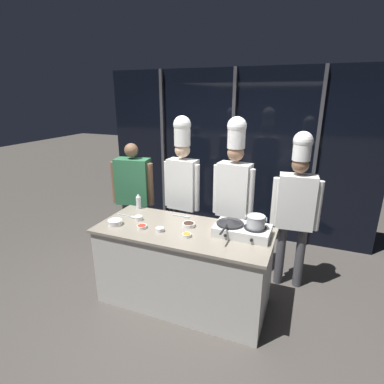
# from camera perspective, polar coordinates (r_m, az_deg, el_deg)

# --- Properties ---
(ground_plane) EXTENTS (24.00, 24.00, 0.00)m
(ground_plane) POSITION_cam_1_polar(r_m,az_deg,el_deg) (3.76, -1.52, -19.80)
(ground_plane) COLOR #47423D
(window_wall_back) EXTENTS (4.43, 0.09, 2.70)m
(window_wall_back) POSITION_cam_1_polar(r_m,az_deg,el_deg) (4.97, 7.75, 6.88)
(window_wall_back) COLOR black
(window_wall_back) RESTS_ON ground_plane
(demo_counter) EXTENTS (1.92, 0.84, 0.91)m
(demo_counter) POSITION_cam_1_polar(r_m,az_deg,el_deg) (3.49, -1.59, -13.87)
(demo_counter) COLOR beige
(demo_counter) RESTS_ON ground_plane
(portable_stove) EXTENTS (0.57, 0.35, 0.11)m
(portable_stove) POSITION_cam_1_polar(r_m,az_deg,el_deg) (3.17, 9.55, -7.21)
(portable_stove) COLOR silver
(portable_stove) RESTS_ON demo_counter
(frying_pan) EXTENTS (0.29, 0.50, 0.05)m
(frying_pan) POSITION_cam_1_polar(r_m,az_deg,el_deg) (3.16, 7.27, -5.56)
(frying_pan) COLOR #232326
(frying_pan) RESTS_ON portable_stove
(stock_pot) EXTENTS (0.22, 0.19, 0.12)m
(stock_pot) POSITION_cam_1_polar(r_m,az_deg,el_deg) (3.10, 12.06, -5.47)
(stock_pot) COLOR #B7BABF
(stock_pot) RESTS_ON portable_stove
(squeeze_bottle_clear) EXTENTS (0.06, 0.06, 0.20)m
(squeeze_bottle_clear) POSITION_cam_1_polar(r_m,az_deg,el_deg) (3.87, -10.17, -1.80)
(squeeze_bottle_clear) COLOR white
(squeeze_bottle_clear) RESTS_ON demo_counter
(prep_bowl_soy_glaze) EXTENTS (0.14, 0.14, 0.04)m
(prep_bowl_soy_glaze) POSITION_cam_1_polar(r_m,az_deg,el_deg) (3.33, -0.64, -6.18)
(prep_bowl_soy_glaze) COLOR white
(prep_bowl_soy_glaze) RESTS_ON demo_counter
(prep_bowl_carrots) EXTENTS (0.10, 0.10, 0.03)m
(prep_bowl_carrots) POSITION_cam_1_polar(r_m,az_deg,el_deg) (3.11, -1.00, -8.16)
(prep_bowl_carrots) COLOR white
(prep_bowl_carrots) RESTS_ON demo_counter
(prep_bowl_rice) EXTENTS (0.10, 0.10, 0.05)m
(prep_bowl_rice) POSITION_cam_1_polar(r_m,az_deg,el_deg) (3.54, -10.17, -4.86)
(prep_bowl_rice) COLOR white
(prep_bowl_rice) RESTS_ON demo_counter
(prep_bowl_garlic) EXTENTS (0.16, 0.16, 0.06)m
(prep_bowl_garlic) POSITION_cam_1_polar(r_m,az_deg,el_deg) (3.48, -14.45, -5.55)
(prep_bowl_garlic) COLOR white
(prep_bowl_garlic) RESTS_ON demo_counter
(prep_bowl_noodles) EXTENTS (0.09, 0.09, 0.04)m
(prep_bowl_noodles) POSITION_cam_1_polar(r_m,az_deg,el_deg) (3.24, -6.17, -7.06)
(prep_bowl_noodles) COLOR white
(prep_bowl_noodles) RESTS_ON demo_counter
(prep_bowl_chili_flakes) EXTENTS (0.11, 0.11, 0.03)m
(prep_bowl_chili_flakes) POSITION_cam_1_polar(r_m,az_deg,el_deg) (3.34, -9.54, -6.49)
(prep_bowl_chili_flakes) COLOR white
(prep_bowl_chili_flakes) RESTS_ON demo_counter
(serving_spoon_slotted) EXTENTS (0.23, 0.05, 0.02)m
(serving_spoon_slotted) POSITION_cam_1_polar(r_m,az_deg,el_deg) (3.58, -1.42, -4.67)
(serving_spoon_slotted) COLOR #B2B5BA
(serving_spoon_slotted) RESTS_ON demo_counter
(serving_spoon_solid) EXTENTS (0.28, 0.06, 0.02)m
(serving_spoon_solid) POSITION_cam_1_polar(r_m,az_deg,el_deg) (3.65, -11.53, -4.58)
(serving_spoon_solid) COLOR #B2B5BA
(serving_spoon_solid) RESTS_ON demo_counter
(person_guest) EXTENTS (0.62, 0.32, 1.67)m
(person_guest) POSITION_cam_1_polar(r_m,az_deg,el_deg) (4.36, -11.05, 0.42)
(person_guest) COLOR #4C4C51
(person_guest) RESTS_ON ground_plane
(chef_head) EXTENTS (0.52, 0.23, 2.06)m
(chef_head) POSITION_cam_1_polar(r_m,az_deg,el_deg) (3.97, -1.80, 2.33)
(chef_head) COLOR #4C4C51
(chef_head) RESTS_ON ground_plane
(chef_sous) EXTENTS (0.53, 0.25, 2.07)m
(chef_sous) POSITION_cam_1_polar(r_m,az_deg,el_deg) (3.72, 8.03, 1.16)
(chef_sous) COLOR #4C4C51
(chef_sous) RESTS_ON ground_plane
(chef_line) EXTENTS (0.55, 0.25, 1.93)m
(chef_line) POSITION_cam_1_polar(r_m,az_deg,el_deg) (3.69, 19.24, -1.58)
(chef_line) COLOR #4C4C51
(chef_line) RESTS_ON ground_plane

